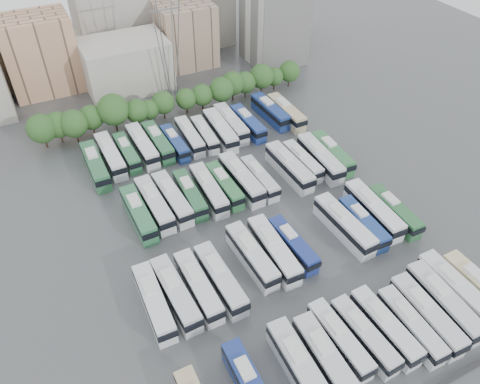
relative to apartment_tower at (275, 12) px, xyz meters
name	(u,v)px	position (x,y,z in m)	size (l,w,h in m)	color
ground	(265,233)	(-34.00, -58.00, -13.00)	(220.00, 220.00, 0.00)	#424447
tree_line	(167,101)	(-36.16, -15.90, -8.70)	(64.35, 7.27, 8.67)	black
city_buildings	(107,40)	(-41.46, 13.86, -5.13)	(102.00, 35.00, 20.00)	#9E998E
apartment_tower	(275,12)	(0.00, 0.00, 0.00)	(14.00, 14.00, 26.00)	silver
electricity_pylon	(166,21)	(-32.00, -8.00, 5.66)	(9.00, 6.91, 33.83)	slate
bus_r0_s4	(300,368)	(-42.35, -82.17, -10.94)	(3.25, 13.44, 4.20)	silver
bus_r0_s5	(327,361)	(-38.82, -82.75, -10.99)	(3.22, 13.15, 4.10)	silver
bus_r0_s6	(340,339)	(-35.48, -80.86, -11.18)	(2.91, 11.88, 3.71)	silver
bus_r0_s7	(364,335)	(-32.20, -81.79, -11.18)	(3.13, 11.93, 3.71)	silver
bus_r0_s8	(385,326)	(-28.88, -82.00, -11.12)	(3.02, 12.28, 3.83)	silver
bus_r0_s9	(411,325)	(-25.62, -83.34, -11.18)	(2.84, 11.89, 3.71)	silver
bus_r0_s10	(426,315)	(-22.63, -83.08, -11.02)	(3.16, 12.94, 4.04)	silver
bus_r0_s11	(443,302)	(-19.10, -82.58, -10.95)	(3.49, 13.45, 4.18)	silver
bus_r0_s12	(456,290)	(-15.92, -81.88, -10.93)	(3.03, 13.45, 4.21)	silver
bus_r1_s0	(154,302)	(-55.50, -64.51, -11.02)	(3.08, 12.89, 4.03)	silver
bus_r1_s1	(176,294)	(-52.28, -64.52, -10.99)	(3.48, 13.17, 4.09)	silver
bus_r1_s2	(198,286)	(-48.86, -64.72, -11.04)	(3.03, 12.75, 3.98)	silver
bus_r1_s3	(220,279)	(-45.45, -64.98, -10.99)	(3.31, 13.13, 4.09)	silver
bus_r1_s5	(252,256)	(-39.19, -62.95, -11.01)	(3.23, 12.98, 4.04)	silver
bus_r1_s6	(274,250)	(-35.60, -63.51, -10.93)	(3.24, 13.50, 4.22)	white
bus_r1_s7	(293,244)	(-32.16, -63.58, -11.22)	(3.06, 11.63, 3.62)	navy
bus_r1_s10	(344,225)	(-22.44, -63.83, -10.92)	(3.51, 13.64, 4.25)	silver
bus_r1_s11	(363,223)	(-19.18, -64.67, -11.21)	(2.86, 11.71, 3.65)	navy
bus_r1_s12	(373,210)	(-15.87, -63.09, -10.90)	(3.36, 13.73, 4.28)	silver
bus_r1_s13	(394,211)	(-12.58, -64.67, -11.15)	(2.85, 12.05, 3.77)	#2A6337
bus_r2_s1	(139,214)	(-52.12, -46.06, -11.02)	(3.05, 12.90, 4.03)	#307047
bus_r2_s2	(154,204)	(-48.93, -44.97, -10.96)	(3.34, 13.31, 4.15)	silver
bus_r2_s3	(172,198)	(-45.61, -44.87, -11.00)	(3.42, 13.09, 4.07)	silver
bus_r2_s4	(190,194)	(-42.36, -45.07, -11.17)	(2.92, 11.97, 3.74)	#2A633C
bus_r2_s5	(209,190)	(-38.88, -45.52, -11.02)	(3.12, 12.95, 4.04)	silver
bus_r2_s6	(224,185)	(-35.77, -45.46, -11.18)	(2.77, 11.84, 3.70)	#317341
bus_r2_s7	(241,179)	(-32.31, -45.43, -10.90)	(3.37, 13.72, 4.28)	silver
bus_r2_s8	(260,178)	(-29.01, -46.43, -11.23)	(2.62, 11.53, 3.61)	silver
bus_r2_s10	(289,167)	(-22.50, -46.30, -10.91)	(3.29, 13.65, 4.26)	silver
bus_r2_s11	(302,161)	(-19.01, -45.49, -11.23)	(2.67, 11.54, 3.61)	silver
bus_r2_s12	(320,158)	(-15.68, -46.53, -10.89)	(3.59, 13.80, 4.29)	silver
bus_r2_s13	(332,153)	(-12.52, -46.08, -11.06)	(3.34, 12.71, 3.95)	#31733F
bus_r3_s0	(95,165)	(-55.57, -29.41, -10.95)	(2.93, 13.31, 4.18)	#2B663E
bus_r3_s1	(110,155)	(-52.15, -27.46, -10.96)	(3.24, 13.31, 4.15)	silver
bus_r3_s2	(127,152)	(-48.88, -27.53, -11.23)	(2.78, 11.52, 3.60)	#2E6C42
bus_r3_s3	(142,145)	(-45.51, -26.97, -10.96)	(3.29, 13.34, 4.16)	silver
bus_r3_s4	(158,142)	(-42.20, -27.07, -11.06)	(3.04, 12.66, 3.95)	#2B663F
bus_r3_s5	(175,143)	(-39.17, -28.56, -11.28)	(2.72, 11.22, 3.50)	navy
bus_r3_s6	(190,136)	(-35.60, -27.87, -11.14)	(3.01, 12.17, 3.79)	silver
bus_r3_s7	(205,134)	(-32.44, -28.43, -11.25)	(3.07, 11.50, 3.57)	silver
bus_r3_s8	(220,130)	(-29.01, -28.89, -10.92)	(3.54, 13.63, 4.24)	silver
bus_r3_s9	(231,123)	(-25.83, -27.42, -10.98)	(3.04, 13.13, 4.11)	silver
bus_r3_s10	(248,123)	(-22.41, -28.72, -11.11)	(2.98, 12.36, 3.86)	navy
bus_r3_s12	(270,111)	(-15.79, -26.72, -11.02)	(3.43, 12.99, 4.04)	navy
bus_r3_s13	(286,112)	(-12.76, -28.61, -11.00)	(2.92, 13.01, 4.08)	#C5B587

